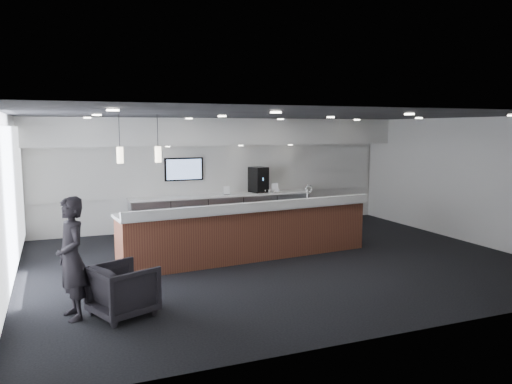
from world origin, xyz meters
name	(u,v)px	position (x,y,z in m)	size (l,w,h in m)	color
ground	(278,261)	(0.00, 0.00, 0.00)	(10.00, 10.00, 0.00)	black
ceiling	(279,115)	(0.00, 0.00, 3.00)	(10.00, 8.00, 0.02)	black
back_wall	(218,173)	(0.00, 4.00, 1.50)	(10.00, 0.02, 3.00)	silver
left_wall	(6,203)	(-5.00, 0.00, 1.50)	(0.02, 8.00, 3.00)	silver
right_wall	(466,180)	(5.00, 0.00, 1.50)	(0.02, 8.00, 3.00)	silver
soffit_bulkhead	(223,132)	(0.00, 3.55, 2.65)	(10.00, 0.90, 0.70)	silver
alcove_panel	(219,170)	(0.00, 3.97, 1.60)	(9.80, 0.06, 1.40)	silver
window_blinds_wall	(9,203)	(-4.96, 0.00, 1.50)	(0.04, 7.36, 2.55)	silver
back_credenza	(223,211)	(0.00, 3.64, 0.48)	(5.06, 0.66, 0.95)	gray
wall_tv	(184,169)	(-1.00, 3.91, 1.65)	(1.05, 0.08, 0.62)	black
pendant_left	(153,153)	(-2.40, 0.80, 2.25)	(0.12, 0.12, 0.30)	beige
pendant_right	(116,154)	(-3.10, 0.80, 2.25)	(0.12, 0.12, 0.30)	beige
ceiling_can_lights	(279,117)	(0.00, 0.00, 2.97)	(7.00, 5.00, 0.02)	silver
service_counter	(249,232)	(-0.48, 0.42, 0.57)	(5.57, 1.39, 1.49)	#5E2D1F
coffee_machine	(258,180)	(1.08, 3.70, 1.30)	(0.51, 0.58, 0.71)	black
info_sign_left	(227,190)	(0.09, 3.57, 1.06)	(0.17, 0.02, 0.23)	white
info_sign_right	(275,188)	(1.51, 3.53, 1.07)	(0.19, 0.02, 0.25)	white
armchair	(123,290)	(-3.38, -1.92, 0.38)	(0.82, 0.85, 0.77)	black
lounge_guest	(72,258)	(-4.06, -1.75, 0.89)	(0.65, 0.43, 1.78)	black
cup_0	(278,191)	(1.62, 3.53, 0.99)	(0.09, 0.09, 0.08)	white
cup_1	(274,191)	(1.48, 3.53, 0.99)	(0.09, 0.09, 0.08)	white
cup_2	(269,191)	(1.34, 3.53, 0.99)	(0.09, 0.09, 0.08)	white
cup_3	(265,191)	(1.20, 3.53, 0.99)	(0.09, 0.09, 0.08)	white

